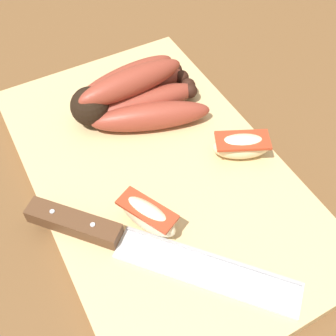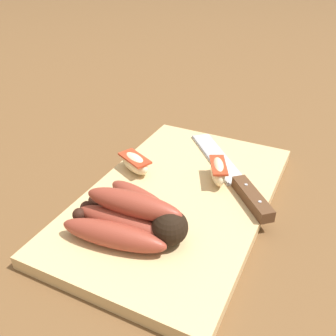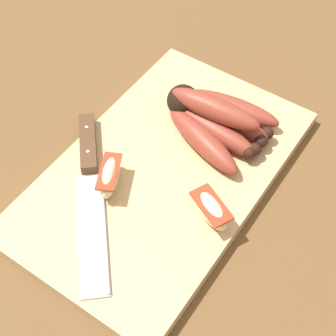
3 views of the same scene
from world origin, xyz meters
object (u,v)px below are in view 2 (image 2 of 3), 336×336
apple_wedge_near (218,171)px  apple_wedge_middle (135,163)px  chefs_knife (238,182)px  banana_bunch (134,217)px

apple_wedge_near → apple_wedge_middle: size_ratio=0.98×
chefs_knife → apple_wedge_middle: size_ratio=3.19×
banana_bunch → apple_wedge_middle: size_ratio=2.27×
banana_bunch → chefs_knife: bearing=149.7°
banana_bunch → apple_wedge_near: banana_bunch is taller
banana_bunch → apple_wedge_middle: 0.15m
apple_wedge_near → apple_wedge_middle: (0.03, -0.14, -0.00)m
banana_bunch → apple_wedge_near: bearing=159.0°
apple_wedge_middle → chefs_knife: bearing=101.6°
banana_bunch → apple_wedge_middle: banana_bunch is taller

